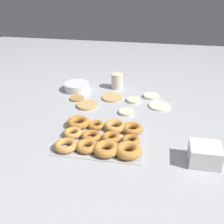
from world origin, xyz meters
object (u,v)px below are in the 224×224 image
(pancake_5, at_px, (77,98))
(pancake_6, at_px, (151,96))
(container_stack, at_px, (205,154))
(pancake_2, at_px, (112,98))
(pancake_0, at_px, (126,112))
(pancake_3, at_px, (87,105))
(pancake_4, at_px, (134,100))
(donut_tray, at_px, (102,137))
(pancake_1, at_px, (160,106))
(paper_cup, at_px, (117,81))
(batter_bowl, at_px, (77,87))

(pancake_5, xyz_separation_m, pancake_6, (0.43, 0.10, 0.00))
(container_stack, bearing_deg, pancake_2, 131.25)
(pancake_2, bearing_deg, pancake_0, -57.92)
(pancake_5, bearing_deg, pancake_3, -44.21)
(pancake_4, xyz_separation_m, donut_tray, (-0.10, -0.43, 0.01))
(pancake_3, relative_size, container_stack, 0.94)
(donut_tray, xyz_separation_m, container_stack, (0.43, -0.08, 0.02))
(pancake_0, height_order, pancake_5, pancake_0)
(pancake_1, height_order, pancake_3, pancake_3)
(container_stack, distance_m, paper_cup, 0.83)
(donut_tray, xyz_separation_m, paper_cup, (-0.03, 0.61, 0.03))
(container_stack, bearing_deg, pancake_0, 134.84)
(pancake_6, bearing_deg, donut_tray, -110.95)
(pancake_3, height_order, paper_cup, paper_cup)
(pancake_0, distance_m, pancake_5, 0.33)
(pancake_2, distance_m, pancake_4, 0.13)
(pancake_2, distance_m, donut_tray, 0.45)
(pancake_0, relative_size, pancake_1, 0.71)
(pancake_1, bearing_deg, pancake_2, 167.82)
(pancake_4, distance_m, pancake_5, 0.33)
(pancake_5, xyz_separation_m, batter_bowl, (-0.04, 0.13, 0.02))
(pancake_2, height_order, batter_bowl, batter_bowl)
(pancake_3, relative_size, paper_cup, 1.19)
(pancake_5, height_order, batter_bowl, batter_bowl)
(pancake_1, bearing_deg, batter_bowl, 164.75)
(pancake_2, bearing_deg, pancake_3, -133.21)
(pancake_2, relative_size, paper_cup, 1.24)
(batter_bowl, distance_m, paper_cup, 0.25)
(pancake_0, relative_size, donut_tray, 0.21)
(pancake_2, distance_m, pancake_6, 0.23)
(pancake_1, height_order, paper_cup, paper_cup)
(pancake_5, xyz_separation_m, donut_tray, (0.23, -0.40, 0.01))
(pancake_6, xyz_separation_m, batter_bowl, (-0.46, 0.02, 0.02))
(batter_bowl, bearing_deg, pancake_4, -14.75)
(pancake_4, bearing_deg, pancake_5, -174.67)
(pancake_0, relative_size, pancake_3, 0.73)
(pancake_4, distance_m, pancake_6, 0.12)
(pancake_4, xyz_separation_m, pancake_6, (0.09, 0.07, 0.00))
(pancake_6, height_order, paper_cup, paper_cup)
(pancake_4, bearing_deg, paper_cup, 125.78)
(pancake_0, xyz_separation_m, pancake_3, (-0.23, 0.04, 0.00))
(pancake_3, distance_m, paper_cup, 0.31)
(pancake_6, xyz_separation_m, paper_cup, (-0.22, 0.10, 0.04))
(pancake_6, height_order, batter_bowl, batter_bowl)
(pancake_0, bearing_deg, donut_tray, -105.13)
(batter_bowl, relative_size, paper_cup, 1.63)
(pancake_0, relative_size, container_stack, 0.68)
(pancake_2, xyz_separation_m, paper_cup, (0.00, 0.16, 0.04))
(pancake_1, height_order, pancake_2, same)
(pancake_1, distance_m, pancake_6, 0.13)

